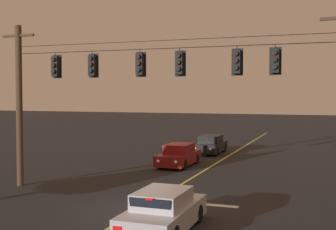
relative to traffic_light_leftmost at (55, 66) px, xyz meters
name	(u,v)px	position (x,y,z in m)	size (l,w,h in m)	color
ground_plane	(139,210)	(5.36, -2.38, -5.89)	(180.00, 180.00, 0.00)	black
lane_centre_stripe	(198,174)	(5.36, 6.02, -5.89)	(0.14, 60.00, 0.01)	#D1C64C
stop_bar_paint	(198,204)	(7.26, -0.58, -5.89)	(3.40, 0.36, 0.01)	silver
signal_span_assembly	(160,104)	(5.36, 0.02, -1.77)	(16.77, 0.32, 7.94)	#423021
traffic_light_leftmost	(55,66)	(0.00, 0.00, 0.00)	(0.48, 0.41, 1.22)	black
traffic_light_left_inner	(92,65)	(1.99, 0.00, 0.00)	(0.48, 0.41, 1.22)	black
traffic_light_centre	(140,64)	(4.38, 0.00, 0.00)	(0.48, 0.41, 1.22)	black
traffic_light_right_inner	(179,63)	(6.24, 0.00, 0.00)	(0.48, 0.41, 1.22)	black
traffic_light_rightmost	(237,62)	(8.72, 0.00, 0.00)	(0.48, 0.41, 1.22)	black
traffic_light_far_right	(275,61)	(10.27, 0.00, 0.00)	(0.48, 0.41, 1.22)	black
car_waiting_near_lane	(163,212)	(7.21, -4.56, -5.24)	(1.80, 4.33, 1.39)	#A5A5AD
car_oncoming_lead	(179,156)	(3.32, 8.65, -5.24)	(1.80, 4.42, 1.39)	maroon
car_oncoming_trailing	(210,145)	(3.70, 15.29, -5.24)	(1.80, 4.42, 1.39)	black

